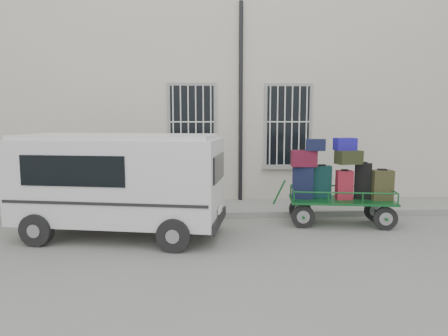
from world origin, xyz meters
The scene contains 5 objects.
ground centered at (0.00, 0.00, 0.00)m, with size 80.00×80.00×0.00m, color slate.
building centered at (0.00, 5.50, 3.00)m, with size 24.00×5.15×6.00m.
sidewalk centered at (0.00, 2.20, 0.07)m, with size 24.00×1.70×0.15m, color gray.
luggage_cart centered at (2.99, 0.66, 0.98)m, with size 2.78×1.41×2.01m.
van centered at (-1.87, 0.07, 1.22)m, with size 4.47×2.55×2.13m.
Camera 1 is at (-0.25, -8.21, 2.44)m, focal length 32.00 mm.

